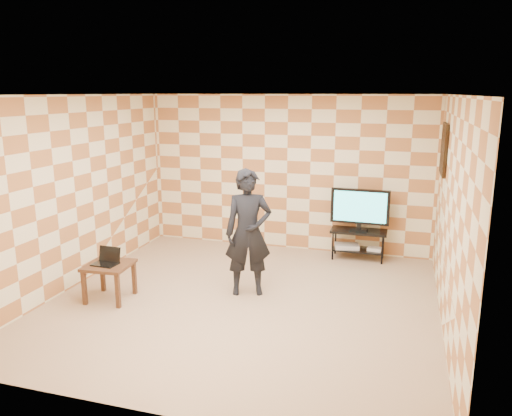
# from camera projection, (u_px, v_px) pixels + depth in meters

# --- Properties ---
(floor) EXTENTS (5.00, 5.00, 0.00)m
(floor) POSITION_uv_depth(u_px,v_px,m) (243.00, 301.00, 6.67)
(floor) COLOR tan
(floor) RESTS_ON ground
(wall_back) EXTENTS (5.00, 0.02, 2.70)m
(wall_back) POSITION_uv_depth(u_px,v_px,m) (287.00, 173.00, 8.70)
(wall_back) COLOR beige
(wall_back) RESTS_ON ground
(wall_front) EXTENTS (5.00, 0.02, 2.70)m
(wall_front) POSITION_uv_depth(u_px,v_px,m) (147.00, 267.00, 4.03)
(wall_front) COLOR beige
(wall_front) RESTS_ON ground
(wall_left) EXTENTS (0.02, 5.00, 2.70)m
(wall_left) POSITION_uv_depth(u_px,v_px,m) (75.00, 192.00, 7.06)
(wall_left) COLOR beige
(wall_left) RESTS_ON ground
(wall_right) EXTENTS (0.02, 5.00, 2.70)m
(wall_right) POSITION_uv_depth(u_px,v_px,m) (451.00, 217.00, 5.67)
(wall_right) COLOR beige
(wall_right) RESTS_ON ground
(ceiling) EXTENTS (5.00, 5.00, 0.02)m
(ceiling) POSITION_uv_depth(u_px,v_px,m) (242.00, 95.00, 6.06)
(ceiling) COLOR white
(ceiling) RESTS_ON wall_back
(wall_art) EXTENTS (0.04, 0.72, 0.72)m
(wall_art) POSITION_uv_depth(u_px,v_px,m) (444.00, 149.00, 6.99)
(wall_art) COLOR black
(wall_art) RESTS_ON wall_right
(tv_stand) EXTENTS (0.91, 0.41, 0.50)m
(tv_stand) POSITION_uv_depth(u_px,v_px,m) (358.00, 238.00, 8.30)
(tv_stand) COLOR black
(tv_stand) RESTS_ON floor
(tv) EXTENTS (0.95, 0.19, 0.69)m
(tv) POSITION_uv_depth(u_px,v_px,m) (360.00, 208.00, 8.18)
(tv) COLOR black
(tv) RESTS_ON tv_stand
(dvd_player) EXTENTS (0.44, 0.35, 0.07)m
(dvd_player) POSITION_uv_depth(u_px,v_px,m) (347.00, 246.00, 8.38)
(dvd_player) COLOR silver
(dvd_player) RESTS_ON tv_stand
(game_console) EXTENTS (0.24, 0.19, 0.05)m
(game_console) POSITION_uv_depth(u_px,v_px,m) (375.00, 249.00, 8.25)
(game_console) COLOR silver
(game_console) RESTS_ON tv_stand
(side_table) EXTENTS (0.61, 0.61, 0.50)m
(side_table) POSITION_uv_depth(u_px,v_px,m) (109.00, 270.00, 6.66)
(side_table) COLOR #3D2716
(side_table) RESTS_ON floor
(laptop) EXTENTS (0.33, 0.27, 0.22)m
(laptop) POSITION_uv_depth(u_px,v_px,m) (107.00, 260.00, 6.64)
(laptop) COLOR black
(laptop) RESTS_ON side_table
(person) EXTENTS (0.74, 0.61, 1.74)m
(person) POSITION_uv_depth(u_px,v_px,m) (248.00, 233.00, 6.77)
(person) COLOR black
(person) RESTS_ON floor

